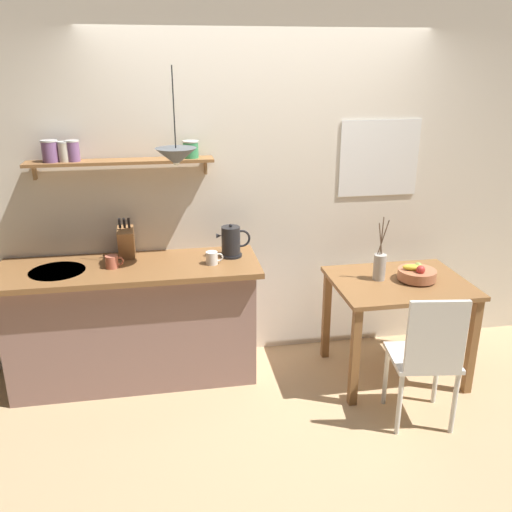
% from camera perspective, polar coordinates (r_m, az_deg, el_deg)
% --- Properties ---
extents(ground_plane, '(14.00, 14.00, 0.00)m').
position_cam_1_polar(ground_plane, '(4.13, 2.02, -13.59)').
color(ground_plane, tan).
extents(back_wall, '(6.80, 0.11, 2.70)m').
position_cam_1_polar(back_wall, '(4.23, 3.13, 7.18)').
color(back_wall, silver).
rests_on(back_wall, ground_plane).
extents(kitchen_counter, '(1.83, 0.63, 0.92)m').
position_cam_1_polar(kitchen_counter, '(4.12, -12.70, -6.78)').
color(kitchen_counter, gray).
rests_on(kitchen_counter, ground_plane).
extents(wall_shelf, '(1.28, 0.20, 0.28)m').
position_cam_1_polar(wall_shelf, '(3.93, -15.15, 10.06)').
color(wall_shelf, brown).
extents(dining_table, '(0.97, 0.76, 0.77)m').
position_cam_1_polar(dining_table, '(4.13, 14.72, -4.11)').
color(dining_table, brown).
rests_on(dining_table, ground_plane).
extents(dining_chair_near, '(0.46, 0.44, 0.95)m').
position_cam_1_polar(dining_chair_near, '(3.65, 17.57, -9.81)').
color(dining_chair_near, white).
rests_on(dining_chair_near, ground_plane).
extents(fruit_bowl, '(0.27, 0.27, 0.14)m').
position_cam_1_polar(fruit_bowl, '(4.10, 16.53, -1.79)').
color(fruit_bowl, '#BC704C').
rests_on(fruit_bowl, dining_table).
extents(twig_vase, '(0.09, 0.09, 0.47)m').
position_cam_1_polar(twig_vase, '(4.03, 12.85, -1.05)').
color(twig_vase, '#B7B2A8').
rests_on(twig_vase, dining_table).
extents(electric_kettle, '(0.25, 0.16, 0.25)m').
position_cam_1_polar(electric_kettle, '(3.97, -2.60, 1.51)').
color(electric_kettle, black).
rests_on(electric_kettle, kitchen_counter).
extents(knife_block, '(0.11, 0.18, 0.31)m').
position_cam_1_polar(knife_block, '(4.04, -13.47, 1.45)').
color(knife_block, '#9E6B3D').
rests_on(knife_block, kitchen_counter).
extents(coffee_mug_by_sink, '(0.13, 0.09, 0.09)m').
position_cam_1_polar(coffee_mug_by_sink, '(3.90, -14.86, -0.58)').
color(coffee_mug_by_sink, '#C6664C').
rests_on(coffee_mug_by_sink, kitchen_counter).
extents(coffee_mug_spare, '(0.12, 0.08, 0.09)m').
position_cam_1_polar(coffee_mug_spare, '(3.85, -4.61, -0.20)').
color(coffee_mug_spare, white).
rests_on(coffee_mug_spare, kitchen_counter).
extents(pendant_lamp, '(0.27, 0.27, 0.62)m').
position_cam_1_polar(pendant_lamp, '(3.61, -8.38, 10.30)').
color(pendant_lamp, black).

